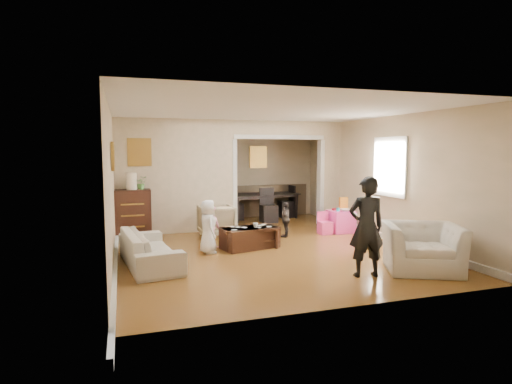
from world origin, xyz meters
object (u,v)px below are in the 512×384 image
object	(u,v)px
sofa	(150,248)
armchair_front	(422,247)
armchair_back	(216,221)
cyan_cup	(338,210)
coffee_table	(250,238)
dining_table	(261,206)
table_lamp	(132,181)
adult_person	(366,227)
child_toddler	(286,219)
dresser	(133,214)
coffee_cup	(255,225)
child_kneel_b	(211,226)
play_table	(341,221)
child_kneel_a	(208,227)

from	to	relation	value
sofa	armchair_front	world-z (taller)	armchair_front
armchair_back	cyan_cup	xyz separation A→B (m)	(2.75, -0.49, 0.19)
coffee_table	dining_table	xyz separation A→B (m)	(1.32, 3.29, 0.15)
table_lamp	adult_person	distance (m)	5.13
armchair_back	table_lamp	size ratio (longest dim) A/B	2.10
adult_person	child_toddler	world-z (taller)	adult_person
dresser	child_toddler	distance (m)	3.31
coffee_cup	dining_table	size ratio (longest dim) A/B	0.05
armchair_back	armchair_front	size ratio (longest dim) A/B	0.67
dresser	coffee_table	size ratio (longest dim) A/B	0.97
armchair_front	coffee_cup	bearing A→B (deg)	157.54
dresser	adult_person	bearing A→B (deg)	-50.18
dining_table	child_kneel_b	world-z (taller)	child_kneel_b
play_table	coffee_cup	bearing A→B (deg)	-158.58
coffee_table	armchair_front	bearing A→B (deg)	-46.67
coffee_table	dining_table	distance (m)	3.54
cyan_cup	child_kneel_a	distance (m)	3.37
armchair_back	coffee_cup	bearing A→B (deg)	108.53
armchair_front	table_lamp	world-z (taller)	table_lamp
dresser	child_kneel_b	bearing A→B (deg)	-42.89
armchair_back	adult_person	world-z (taller)	adult_person
coffee_cup	dining_table	world-z (taller)	dining_table
armchair_back	child_kneel_b	xyz separation A→B (m)	(-0.32, -1.02, 0.07)
play_table	child_kneel_b	xyz separation A→B (m)	(-3.17, -0.58, 0.16)
armchair_front	child_toddler	size ratio (longest dim) A/B	1.46
play_table	child_toddler	distance (m)	1.44
table_lamp	coffee_cup	distance (m)	2.91
sofa	play_table	distance (m)	4.66
child_toddler	coffee_table	bearing A→B (deg)	-18.92
play_table	cyan_cup	bearing A→B (deg)	-153.43
sofa	dining_table	distance (m)	5.10
dresser	dining_table	distance (m)	3.84
armchair_front	table_lamp	bearing A→B (deg)	162.54
cyan_cup	child_kneel_a	bearing A→B (deg)	-163.07
coffee_table	child_kneel_b	xyz separation A→B (m)	(-0.70, 0.30, 0.21)
armchair_back	child_toddler	world-z (taller)	child_toddler
armchair_back	child_kneel_a	bearing A→B (deg)	71.44
coffee_cup	child_toddler	world-z (taller)	child_toddler
dresser	table_lamp	distance (m)	0.71
sofa	table_lamp	bearing A→B (deg)	-1.90
coffee_cup	adult_person	bearing A→B (deg)	-65.26
dining_table	coffee_cup	bearing A→B (deg)	-118.16
coffee_cup	adult_person	xyz separation A→B (m)	(1.03, -2.23, 0.31)
dresser	coffee_table	bearing A→B (deg)	-37.43
coffee_cup	play_table	world-z (taller)	play_table
sofa	dresser	size ratio (longest dim) A/B	1.81
child_kneel_a	coffee_cup	bearing A→B (deg)	-88.45
armchair_back	table_lamp	xyz separation A→B (m)	(-1.76, 0.32, 0.89)
sofa	adult_person	xyz separation A→B (m)	(3.06, -1.64, 0.48)
adult_person	child_toddler	bearing A→B (deg)	-79.77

